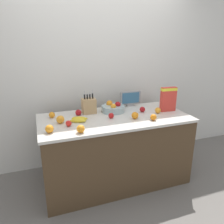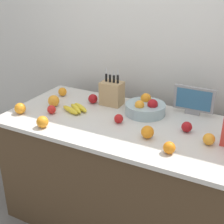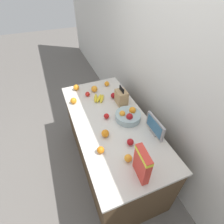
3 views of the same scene
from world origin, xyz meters
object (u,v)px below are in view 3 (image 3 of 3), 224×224
at_px(knife_block, 121,97).
at_px(small_monitor, 155,126).
at_px(orange_mid_right, 94,89).
at_px(apple_front, 88,94).
at_px(apple_near_bananas, 106,116).
at_px(orange_back_center, 107,84).
at_px(orange_front_center, 101,150).
at_px(apple_rightmost, 130,142).
at_px(cereal_box, 142,164).
at_px(orange_mid_left, 74,101).
at_px(orange_front_left, 105,133).
at_px(fruit_bowl, 128,116).
at_px(orange_near_bowl, 76,87).
at_px(banana_bunch, 99,98).
at_px(orange_front_right, 128,158).
at_px(apple_leftmost, 113,95).

height_order(knife_block, small_monitor, knife_block).
bearing_deg(orange_mid_right, apple_front, -59.03).
distance_m(knife_block, apple_near_bananas, 0.35).
bearing_deg(orange_back_center, orange_front_center, -23.41).
xyz_separation_m(apple_near_bananas, apple_rightmost, (0.46, 0.09, 0.00)).
relative_size(cereal_box, orange_mid_left, 3.82).
relative_size(apple_rightmost, orange_front_center, 0.97).
bearing_deg(orange_back_center, apple_front, -66.85).
relative_size(apple_near_bananas, orange_front_left, 0.78).
bearing_deg(orange_mid_right, apple_near_bananas, -3.11).
relative_size(knife_block, fruit_bowl, 0.98).
bearing_deg(orange_near_bowl, knife_block, 42.32).
distance_m(knife_block, small_monitor, 0.63).
height_order(cereal_box, orange_near_bowl, cereal_box).
height_order(banana_bunch, apple_near_bananas, apple_near_bananas).
distance_m(apple_rightmost, orange_back_center, 1.12).
height_order(fruit_bowl, orange_mid_right, fruit_bowl).
relative_size(apple_rightmost, orange_front_right, 0.95).
relative_size(apple_near_bananas, orange_mid_left, 0.79).
height_order(apple_near_bananas, apple_front, same).
height_order(small_monitor, apple_front, small_monitor).
bearing_deg(cereal_box, apple_leftmost, 173.45).
xyz_separation_m(apple_rightmost, orange_mid_left, (-0.88, -0.39, 0.01)).
xyz_separation_m(apple_near_bananas, apple_front, (-0.51, -0.09, 0.00)).
distance_m(knife_block, apple_leftmost, 0.16).
height_order(knife_block, apple_leftmost, knife_block).
xyz_separation_m(cereal_box, orange_front_center, (-0.35, -0.25, -0.13)).
distance_m(orange_mid_left, orange_front_right, 1.08).
bearing_deg(orange_front_right, orange_mid_right, 177.77).
xyz_separation_m(orange_front_right, orange_front_center, (-0.18, -0.21, -0.00)).
bearing_deg(small_monitor, orange_front_left, -108.13).
xyz_separation_m(apple_front, orange_back_center, (-0.14, 0.34, 0.00)).
bearing_deg(orange_back_center, orange_mid_right, -71.53).
height_order(cereal_box, orange_front_center, cereal_box).
relative_size(apple_front, orange_near_bowl, 0.78).
distance_m(cereal_box, orange_mid_left, 1.26).
xyz_separation_m(orange_front_left, orange_front_right, (0.36, 0.09, -0.00)).
bearing_deg(knife_block, small_monitor, 9.78).
relative_size(small_monitor, apple_near_bananas, 4.61).
bearing_deg(banana_bunch, apple_near_bananas, -4.49).
relative_size(small_monitor, banana_bunch, 1.32).
relative_size(fruit_bowl, orange_front_right, 4.02).
relative_size(apple_rightmost, apple_leftmost, 0.94).
distance_m(small_monitor, apple_near_bananas, 0.58).
distance_m(orange_mid_left, orange_near_bowl, 0.31).
height_order(small_monitor, apple_near_bananas, small_monitor).
xyz_separation_m(small_monitor, fruit_bowl, (-0.31, -0.16, -0.07)).
relative_size(fruit_bowl, orange_near_bowl, 3.58).
xyz_separation_m(knife_block, cereal_box, (0.98, -0.26, 0.08)).
distance_m(knife_block, orange_front_center, 0.81).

